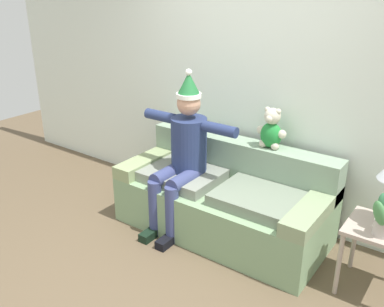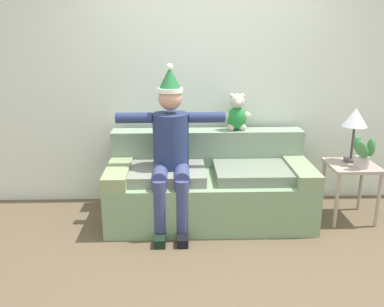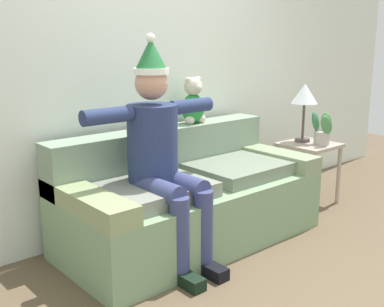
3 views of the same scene
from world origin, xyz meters
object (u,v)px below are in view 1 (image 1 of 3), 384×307
at_px(couch, 225,198).
at_px(side_table, 378,238).
at_px(teddy_bear, 271,130).
at_px(person_seated, 183,151).

bearing_deg(couch, side_table, -3.50).
height_order(teddy_bear, side_table, teddy_bear).
bearing_deg(teddy_bear, person_seated, -146.28).
xyz_separation_m(person_seated, side_table, (1.77, 0.08, -0.32)).
bearing_deg(teddy_bear, side_table, -18.65).
relative_size(couch, teddy_bear, 5.16).
height_order(couch, person_seated, person_seated).
height_order(person_seated, teddy_bear, person_seated).
distance_m(person_seated, teddy_bear, 0.84).
distance_m(couch, person_seated, 0.61).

